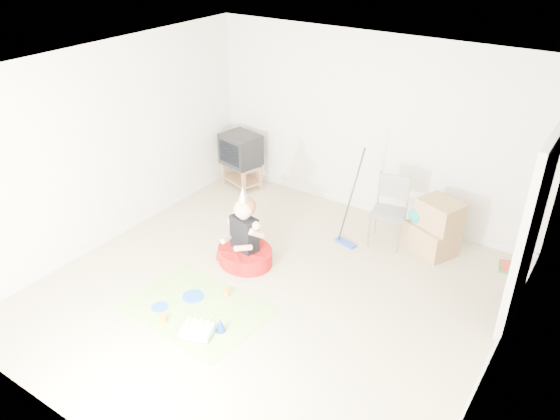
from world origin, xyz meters
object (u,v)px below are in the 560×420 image
Objects in this scene: tv_stand at (242,173)px; folding_chair at (389,213)px; birthday_cake at (197,331)px; cardboard_boxes at (434,228)px; crt_tv at (241,149)px; seated_woman at (245,247)px.

tv_stand is 0.75× the size of folding_chair.
folding_chair is at bearing -6.21° from tv_stand.
tv_stand is 1.86× the size of birthday_cake.
crt_tv is at bearing 177.37° from cardboard_boxes.
seated_woman is at bearing -131.92° from folding_chair.
seated_woman reaches higher than folding_chair.
birthday_cake is (-0.89, -2.81, -0.42)m from folding_chair.
folding_chair is 2.48× the size of birthday_cake.
folding_chair is at bearing -166.43° from cardboard_boxes.
birthday_cake is at bearing -48.01° from crt_tv.
folding_chair is 1.95m from seated_woman.
cardboard_boxes is at bearing -2.63° from tv_stand.
crt_tv is 0.60× the size of folding_chair.
crt_tv is 3.28m from cardboard_boxes.
cardboard_boxes is 1.95× the size of birthday_cake.
crt_tv is 2.70m from folding_chair.
folding_chair is 1.27× the size of cardboard_boxes.
birthday_cake is (1.78, -3.10, -0.60)m from crt_tv.
tv_stand is at bearing -167.93° from crt_tv.
seated_woman is 2.79× the size of birthday_cake.
seated_woman is at bearing -51.38° from tv_stand.
crt_tv is 0.76× the size of cardboard_boxes.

